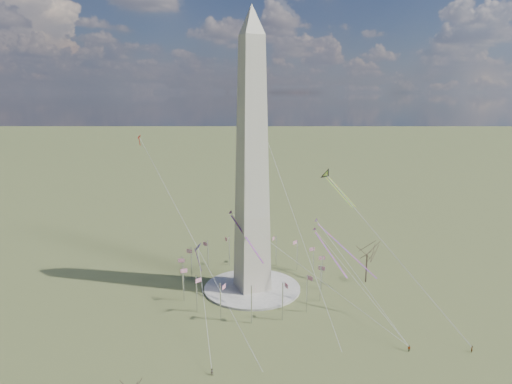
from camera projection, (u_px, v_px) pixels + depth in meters
name	position (u px, v px, depth m)	size (l,w,h in m)	color
ground	(252.00, 289.00, 170.95)	(2000.00, 2000.00, 0.00)	#465329
plaza	(252.00, 288.00, 170.86)	(36.00, 36.00, 0.80)	beige
washington_monument	(252.00, 162.00, 160.72)	(15.56, 15.56, 100.00)	beige
flagpole_ring	(252.00, 271.00, 169.40)	(54.40, 54.40, 13.00)	silver
tree_near	(367.00, 253.00, 174.84)	(9.65, 9.65, 16.89)	#4E3D2F
person_east	(472.00, 349.00, 129.11)	(0.72, 0.47, 1.97)	gray
person_west	(212.00, 372.00, 118.63)	(0.91, 0.71, 1.88)	gray
person_centre	(409.00, 348.00, 129.49)	(1.09, 0.46, 1.87)	gray
kite_delta_black	(328.00, 177.00, 186.19)	(8.94, 17.02, 13.87)	black
kite_diamond_purple	(198.00, 250.00, 157.17)	(2.95, 3.73, 10.90)	navy
kite_streamer_left	(336.00, 240.00, 155.71)	(12.74, 21.95, 16.62)	#E34123
kite_streamer_mid	(242.00, 230.00, 161.51)	(5.95, 20.52, 14.28)	#E34123
kite_streamer_right	(325.00, 246.00, 179.16)	(4.09, 21.08, 14.50)	#E34123
kite_small_red	(139.00, 138.00, 172.85)	(1.17, 1.86, 4.18)	red
kite_small_white	(247.00, 84.00, 197.25)	(1.33, 2.02, 4.38)	white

